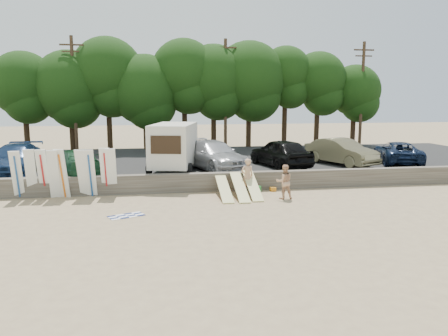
% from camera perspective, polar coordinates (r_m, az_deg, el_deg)
% --- Properties ---
extents(ground, '(120.00, 120.00, 0.00)m').
position_cam_1_polar(ground, '(20.99, 1.84, -4.65)').
color(ground, tan).
rests_on(ground, ground).
extents(seawall, '(44.00, 0.50, 1.00)m').
position_cam_1_polar(seawall, '(23.76, 0.47, -1.76)').
color(seawall, '#6B6356').
rests_on(seawall, ground).
extents(parking_lot, '(44.00, 14.50, 0.70)m').
position_cam_1_polar(parking_lot, '(31.10, -1.82, 0.59)').
color(parking_lot, '#282828').
rests_on(parking_lot, ground).
extents(treeline, '(33.10, 6.48, 9.22)m').
position_cam_1_polar(treeline, '(37.59, -5.23, 11.31)').
color(treeline, '#382616').
rests_on(treeline, parking_lot).
extents(utility_poles, '(25.80, 0.26, 9.00)m').
position_cam_1_polar(utility_poles, '(36.48, 0.19, 9.88)').
color(utility_poles, '#473321').
rests_on(utility_poles, parking_lot).
extents(box_trailer, '(3.29, 4.78, 2.80)m').
position_cam_1_polar(box_trailer, '(25.77, -6.58, 3.02)').
color(box_trailer, silver).
rests_on(box_trailer, parking_lot).
extents(car_0, '(2.48, 5.75, 1.65)m').
position_cam_1_polar(car_0, '(27.68, -25.60, 1.05)').
color(car_0, '#162A4E').
rests_on(car_0, parking_lot).
extents(car_1, '(3.82, 5.34, 1.44)m').
position_cam_1_polar(car_1, '(26.06, -18.91, 0.76)').
color(car_1, '#163E24').
rests_on(car_1, parking_lot).
extents(car_2, '(4.40, 6.31, 1.70)m').
position_cam_1_polar(car_2, '(26.60, -1.44, 1.71)').
color(car_2, '#A0A1A6').
rests_on(car_2, parking_lot).
extents(car_3, '(3.29, 5.55, 1.77)m').
position_cam_1_polar(car_3, '(27.65, 7.39, 2.01)').
color(car_3, black).
rests_on(car_3, parking_lot).
extents(car_4, '(3.68, 5.36, 1.67)m').
position_cam_1_polar(car_4, '(29.33, 15.05, 2.08)').
color(car_4, olive).
rests_on(car_4, parking_lot).
extents(car_5, '(3.84, 5.65, 1.44)m').
position_cam_1_polar(car_5, '(31.00, 21.73, 1.90)').
color(car_5, black).
rests_on(car_5, parking_lot).
extents(surfboard_upright_0, '(0.59, 0.91, 2.49)m').
position_cam_1_polar(surfboard_upright_0, '(23.75, -25.42, -0.85)').
color(surfboard_upright_0, white).
rests_on(surfboard_upright_0, ground).
extents(surfboard_upright_1, '(0.56, 0.76, 2.53)m').
position_cam_1_polar(surfboard_upright_1, '(23.75, -23.90, -0.70)').
color(surfboard_upright_1, white).
rests_on(surfboard_upright_1, ground).
extents(surfboard_upright_2, '(0.51, 0.79, 2.51)m').
position_cam_1_polar(surfboard_upright_2, '(23.61, -22.55, -0.69)').
color(surfboard_upright_2, white).
rests_on(surfboard_upright_2, ground).
extents(surfboard_upright_3, '(0.56, 0.83, 2.51)m').
position_cam_1_polar(surfboard_upright_3, '(23.24, -21.35, -0.77)').
color(surfboard_upright_3, white).
rests_on(surfboard_upright_3, ground).
extents(surfboard_upright_4, '(0.61, 0.77, 2.54)m').
position_cam_1_polar(surfboard_upright_4, '(23.21, -20.40, -0.69)').
color(surfboard_upright_4, white).
rests_on(surfboard_upright_4, ground).
extents(surfboard_upright_5, '(0.59, 0.89, 2.50)m').
position_cam_1_polar(surfboard_upright_5, '(23.03, -18.00, -0.68)').
color(surfboard_upright_5, white).
rests_on(surfboard_upright_5, ground).
extents(surfboard_upright_6, '(0.52, 0.87, 2.49)m').
position_cam_1_polar(surfboard_upright_6, '(22.95, -17.06, -0.68)').
color(surfboard_upright_6, white).
rests_on(surfboard_upright_6, ground).
extents(surfboard_upright_7, '(0.52, 0.72, 2.53)m').
position_cam_1_polar(surfboard_upright_7, '(23.07, -15.19, -0.49)').
color(surfboard_upright_7, white).
rests_on(surfboard_upright_7, ground).
extents(surfboard_upright_8, '(0.51, 0.82, 2.51)m').
position_cam_1_polar(surfboard_upright_8, '(23.01, -14.49, -0.52)').
color(surfboard_upright_8, white).
rests_on(surfboard_upright_8, ground).
extents(surfboard_low_0, '(0.56, 2.89, 0.93)m').
position_cam_1_polar(surfboard_low_0, '(22.14, 0.01, -2.67)').
color(surfboard_low_0, beige).
rests_on(surfboard_low_0, ground).
extents(surfboard_low_1, '(0.56, 2.85, 1.06)m').
position_cam_1_polar(surfboard_low_1, '(22.18, 2.07, -2.49)').
color(surfboard_low_1, beige).
rests_on(surfboard_low_1, ground).
extents(surfboard_low_2, '(0.56, 2.83, 1.14)m').
position_cam_1_polar(surfboard_low_2, '(22.49, 3.72, -2.24)').
color(surfboard_low_2, beige).
rests_on(surfboard_low_2, ground).
extents(beachgoer_a, '(0.74, 0.55, 1.87)m').
position_cam_1_polar(beachgoer_a, '(22.97, 3.05, -1.06)').
color(beachgoer_a, tan).
rests_on(beachgoer_a, ground).
extents(beachgoer_b, '(0.85, 0.66, 1.73)m').
position_cam_1_polar(beachgoer_b, '(21.98, 7.87, -1.79)').
color(beachgoer_b, tan).
rests_on(beachgoer_b, ground).
extents(cooler, '(0.43, 0.36, 0.32)m').
position_cam_1_polar(cooler, '(23.55, 4.32, -2.73)').
color(cooler, green).
rests_on(cooler, ground).
extents(gear_bag, '(0.31, 0.26, 0.22)m').
position_cam_1_polar(gear_bag, '(23.78, 6.41, -2.77)').
color(gear_bag, orange).
rests_on(gear_bag, ground).
extents(beach_towel, '(1.99, 1.99, 0.00)m').
position_cam_1_polar(beach_towel, '(19.30, -12.64, -6.11)').
color(beach_towel, white).
rests_on(beach_towel, ground).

